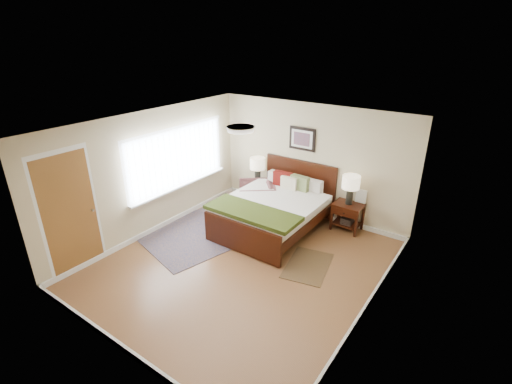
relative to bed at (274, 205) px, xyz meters
The scene contains 18 objects.
floor 1.51m from the bed, 80.42° to the right, with size 5.00×5.00×0.00m, color brown.
back_wall 1.33m from the bed, 78.14° to the left, with size 4.50×0.04×2.50m, color #C1B58B.
front_wall 3.95m from the bed, 86.56° to the right, with size 4.50×0.04×2.50m, color #C1B58B.
left_wall 2.54m from the bed, 145.49° to the right, with size 0.04×5.00×2.50m, color #C1B58B.
right_wall 2.93m from the bed, 29.17° to the right, with size 0.04×5.00×2.50m, color #C1B58B.
ceiling 2.40m from the bed, 80.42° to the right, with size 4.50×5.00×0.02m, color white.
window 2.23m from the bed, 160.72° to the right, with size 0.11×2.72×1.32m.
door 3.75m from the bed, 122.48° to the right, with size 0.06×1.00×2.18m.
ceil_fixture 2.37m from the bed, 80.42° to the right, with size 0.44×0.44×0.08m.
bed is the anchor object (origin of this frame).
wall_art 1.59m from the bed, 89.96° to the left, with size 0.62×0.05×0.50m.
nightstand_left 1.35m from the bed, 139.90° to the left, with size 0.45×0.40×0.53m.
nightstand_right 1.54m from the bed, 34.76° to the left, with size 0.59×0.44×0.59m.
lamp_left 1.41m from the bed, 139.26° to the left, with size 0.35×0.35×0.61m.
lamp_right 1.60m from the bed, 35.18° to the left, with size 0.35×0.35×0.61m.
armchair 0.89m from the bed, 149.33° to the left, with size 0.79×0.81×0.74m, color brown.
rug_persian 1.48m from the bed, 144.20° to the right, with size 1.90×2.68×0.01m, color #0E1846.
rug_navy 1.55m from the bed, 32.25° to the right, with size 0.71×1.07×0.01m, color black.
Camera 1 is at (3.42, -4.44, 3.83)m, focal length 26.00 mm.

